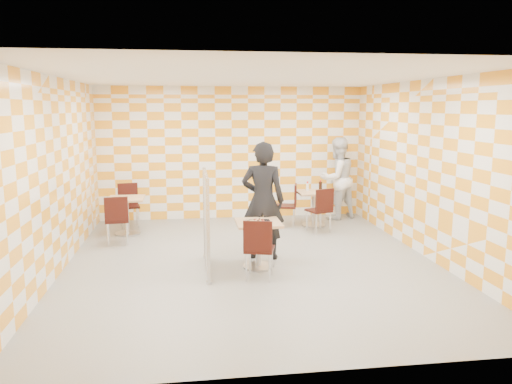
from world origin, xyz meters
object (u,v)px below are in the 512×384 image
Objects in this scene: chair_empty_far at (129,201)px; chair_second_side at (290,202)px; main_table at (258,236)px; partition at (206,221)px; empty_table at (127,209)px; chair_second_front at (321,207)px; soda_bottle at (320,186)px; second_table at (314,203)px; chair_main_front at (259,245)px; man_white at (337,178)px; sport_bottle at (307,187)px; chair_empty_near at (117,216)px; man_dark at (263,201)px.

chair_second_side is at bearing -8.93° from chair_empty_far.
main_table is 0.87m from partition.
chair_second_front is (3.90, -0.45, 0.04)m from empty_table.
empty_table is 4.09m from soda_bottle.
empty_table is 0.71m from chair_empty_far.
second_table is 3.68m from chair_main_front.
man_white is 8.12× the size of soda_bottle.
partition is 0.83× the size of man_white.
sport_bottle is 0.87× the size of soda_bottle.
chair_empty_near is 4.02× the size of soda_bottle.
chair_empty_near is 0.60× the size of partition.
soda_bottle is (1.75, 2.75, 0.34)m from main_table.
second_table is 3.98m from chair_empty_far.
empty_table is 0.81× the size of chair_empty_far.
man_dark is (0.15, 0.51, 0.48)m from main_table.
sport_bottle is (2.30, 2.84, 0.05)m from partition.
chair_empty_near is 0.50× the size of man_white.
sport_bottle is at bearing 62.27° from main_table.
sport_bottle reaches higher than main_table.
soda_bottle is at bearing -13.73° from sport_bottle.
partition reaches higher than soda_bottle.
chair_second_front is at bearing 52.00° from main_table.
main_table is 3.28m from soda_bottle.
chair_empty_far is at bearing 93.14° from empty_table.
chair_empty_near is 0.47× the size of man_dark.
chair_main_front is 3.77m from sport_bottle.
partition is at bearing -46.89° from chair_empty_near.
man_dark is at bearing -24.37° from chair_empty_near.
main_table is 3.26× the size of soda_bottle.
second_table is 0.81× the size of chair_empty_far.
empty_table is (-3.91, -0.20, 0.00)m from second_table.
man_white is at bearing 60.89° from chair_second_front.
chair_main_front is 1.00× the size of chair_empty_far.
main_table is 3.39m from empty_table.
soda_bottle is (0.68, 0.11, 0.31)m from chair_second_side.
second_table is 0.81× the size of chair_main_front.
second_table is 0.81× the size of chair_second_side.
chair_empty_far reaches higher than main_table.
main_table is 0.61m from chair_main_front.
man_white reaches higher than soda_bottle.
chair_second_front is 1.51m from man_white.
main_table is at bearing -112.10° from chair_second_side.
second_table is 0.81× the size of chair_second_front.
empty_table is 0.48× the size of partition.
man_dark is at bearing -113.42° from chair_second_side.
chair_empty_near is (-3.99, -0.36, 0.00)m from chair_second_front.
main_table is 3.75× the size of sport_bottle.
man_dark reaches higher than soda_bottle.
second_table is at bearing 14.08° from chair_empty_near.
main_table and second_table have the same top height.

